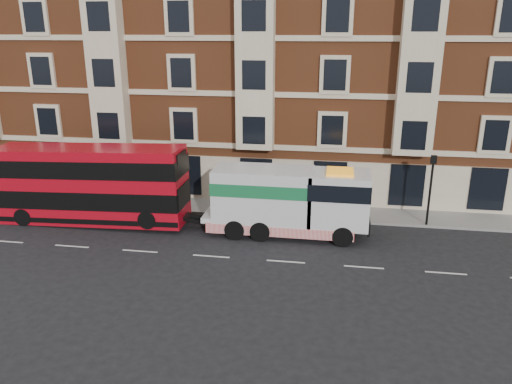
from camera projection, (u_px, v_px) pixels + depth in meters
ground at (211, 256)px, 26.61m from camera, size 120.00×120.00×0.00m
sidewalk at (238, 208)px, 33.62m from camera, size 90.00×3.00×0.15m
victorian_terrace at (263, 50)px, 37.46m from camera, size 45.00×12.00×20.40m
lamp_post_west at (144, 172)px, 32.51m from camera, size 0.35×0.15×4.35m
lamp_post_east at (431, 185)px, 29.76m from camera, size 0.35×0.15×4.35m
double_decker_bus at (90, 183)px, 30.54m from camera, size 11.85×2.72×4.80m
tow_truck at (286, 201)px, 28.84m from camera, size 9.49×2.81×3.96m
pedestrian at (81, 188)px, 34.92m from camera, size 0.71×0.63×1.62m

